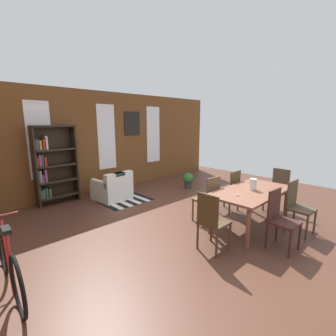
{
  "coord_description": "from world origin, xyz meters",
  "views": [
    {
      "loc": [
        -3.49,
        -2.76,
        2.01
      ],
      "look_at": [
        0.36,
        1.22,
        0.91
      ],
      "focal_mm": 25.33,
      "sensor_mm": 36.0,
      "label": 1
    }
  ],
  "objects": [
    {
      "name": "dining_chair_far_left",
      "position": [
        0.23,
        -0.08,
        0.51
      ],
      "size": [
        0.43,
        0.43,
        0.95
      ],
      "color": "brown",
      "rests_on": "ground"
    },
    {
      "name": "back_wall_brick",
      "position": [
        0.0,
        3.47,
        1.42
      ],
      "size": [
        8.58,
        0.12,
        2.83
      ],
      "primitive_type": "cube",
      "color": "brown",
      "rests_on": "ground"
    },
    {
      "name": "tealight_candle_0",
      "position": [
        0.13,
        -0.76,
        0.75
      ],
      "size": [
        0.04,
        0.04,
        0.03
      ],
      "primitive_type": "cylinder",
      "color": "silver",
      "rests_on": "dining_table"
    },
    {
      "name": "dining_chair_near_right",
      "position": [
        1.04,
        -1.46,
        0.51
      ],
      "size": [
        0.43,
        0.43,
        0.95
      ],
      "color": "#4A3E2B",
      "rests_on": "ground"
    },
    {
      "name": "dining_chair_head_right",
      "position": [
        1.9,
        -0.78,
        0.51
      ],
      "size": [
        0.43,
        0.43,
        0.95
      ],
      "color": "#4A3C2C",
      "rests_on": "ground"
    },
    {
      "name": "ground_plane",
      "position": [
        0.0,
        0.0,
        0.0
      ],
      "size": [
        9.85,
        9.85,
        0.0
      ],
      "primitive_type": "plane",
      "color": "#543123"
    },
    {
      "name": "striped_rug",
      "position": [
        -0.23,
        2.17,
        0.0
      ],
      "size": [
        1.21,
        0.9,
        0.01
      ],
      "color": "black",
      "rests_on": "ground"
    },
    {
      "name": "window_pane_0",
      "position": [
        -1.77,
        3.4,
        1.56
      ],
      "size": [
        0.55,
        0.02,
        1.84
      ],
      "primitive_type": "cube",
      "color": "white"
    },
    {
      "name": "bicycle_second",
      "position": [
        -3.09,
        0.38,
        0.34
      ],
      "size": [
        0.44,
        1.69,
        0.89
      ],
      "color": "black",
      "rests_on": "ground"
    },
    {
      "name": "bookshelf_tall",
      "position": [
        -1.59,
        3.22,
        0.97
      ],
      "size": [
        0.98,
        0.31,
        1.92
      ],
      "color": "#2D2319",
      "rests_on": "ground"
    },
    {
      "name": "dining_chair_far_right",
      "position": [
        1.03,
        -0.08,
        0.51
      ],
      "size": [
        0.4,
        0.4,
        0.95
      ],
      "color": "#463A22",
      "rests_on": "ground"
    },
    {
      "name": "vase_on_table",
      "position": [
        0.67,
        -0.77,
        0.84
      ],
      "size": [
        0.14,
        0.14,
        0.22
      ],
      "primitive_type": "cylinder",
      "color": "silver",
      "rests_on": "dining_table"
    },
    {
      "name": "framed_picture",
      "position": [
        0.91,
        3.39,
        1.94
      ],
      "size": [
        0.56,
        0.03,
        0.72
      ],
      "primitive_type": "cube",
      "color": "black"
    },
    {
      "name": "window_pane_2",
      "position": [
        1.77,
        3.4,
        1.56
      ],
      "size": [
        0.55,
        0.02,
        1.84
      ],
      "primitive_type": "cube",
      "color": "white"
    },
    {
      "name": "armchair_white",
      "position": [
        -0.39,
        2.51,
        0.28
      ],
      "size": [
        0.87,
        0.87,
        0.75
      ],
      "color": "white",
      "rests_on": "ground"
    },
    {
      "name": "dining_chair_near_left",
      "position": [
        0.24,
        -1.46,
        0.51
      ],
      "size": [
        0.42,
        0.42,
        0.95
      ],
      "color": "#41221C",
      "rests_on": "ground"
    },
    {
      "name": "dining_chair_head_left",
      "position": [
        -0.63,
        -0.77,
        0.51
      ],
      "size": [
        0.4,
        0.4,
        0.95
      ],
      "color": "#483620",
      "rests_on": "ground"
    },
    {
      "name": "potted_plant_by_shelf",
      "position": [
        1.83,
        1.86,
        0.26
      ],
      "size": [
        0.32,
        0.32,
        0.46
      ],
      "color": "#333338",
      "rests_on": "ground"
    },
    {
      "name": "window_pane_1",
      "position": [
        0.0,
        3.4,
        1.56
      ],
      "size": [
        0.55,
        0.02,
        1.84
      ],
      "primitive_type": "cube",
      "color": "white"
    },
    {
      "name": "dining_table",
      "position": [
        0.63,
        -0.77,
        0.65
      ],
      "size": [
        1.78,
        0.93,
        0.73
      ],
      "color": "brown",
      "rests_on": "ground"
    }
  ]
}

